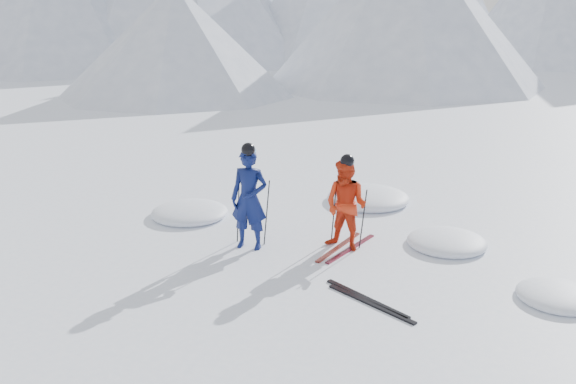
% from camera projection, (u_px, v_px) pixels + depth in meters
% --- Properties ---
extents(ground, '(160.00, 160.00, 0.00)m').
position_uv_depth(ground, '(371.00, 270.00, 10.66)').
color(ground, white).
rests_on(ground, ground).
extents(skier_blue, '(0.73, 0.50, 1.93)m').
position_uv_depth(skier_blue, '(249.00, 199.00, 11.37)').
color(skier_blue, '#0D174E').
rests_on(skier_blue, ground).
extents(skier_red, '(0.98, 0.84, 1.74)m').
position_uv_depth(skier_red, '(346.00, 205.00, 11.33)').
color(skier_red, red).
rests_on(skier_red, ground).
extents(pole_blue_left, '(0.13, 0.09, 1.29)m').
position_uv_depth(pole_blue_left, '(238.00, 211.00, 11.69)').
color(pole_blue_left, black).
rests_on(pole_blue_left, ground).
extents(pole_blue_right, '(0.13, 0.08, 1.29)m').
position_uv_depth(pole_blue_right, '(267.00, 213.00, 11.60)').
color(pole_blue_right, black).
rests_on(pole_blue_right, ground).
extents(pole_red_left, '(0.12, 0.09, 1.15)m').
position_uv_depth(pole_red_left, '(334.00, 214.00, 11.74)').
color(pole_red_left, black).
rests_on(pole_red_left, ground).
extents(pole_red_right, '(0.12, 0.08, 1.15)m').
position_uv_depth(pole_red_right, '(363.00, 219.00, 11.46)').
color(pole_red_right, black).
rests_on(pole_red_right, ground).
extents(ski_worn_left, '(0.44, 1.68, 0.03)m').
position_uv_depth(ski_worn_left, '(339.00, 247.00, 11.62)').
color(ski_worn_left, black).
rests_on(ski_worn_left, ground).
extents(ski_worn_right, '(0.55, 1.66, 0.03)m').
position_uv_depth(ski_worn_right, '(351.00, 249.00, 11.55)').
color(ski_worn_right, black).
rests_on(ski_worn_right, ground).
extents(ski_loose_a, '(1.52, 0.92, 0.03)m').
position_uv_depth(ski_loose_a, '(366.00, 298.00, 9.59)').
color(ski_loose_a, black).
rests_on(ski_loose_a, ground).
extents(ski_loose_b, '(1.55, 0.87, 0.03)m').
position_uv_depth(ski_loose_b, '(370.00, 304.00, 9.42)').
color(ski_loose_b, black).
rests_on(ski_loose_b, ground).
extents(snow_lumps, '(8.85, 5.47, 0.42)m').
position_uv_depth(snow_lumps, '(350.00, 222.00, 12.99)').
color(snow_lumps, white).
rests_on(snow_lumps, ground).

